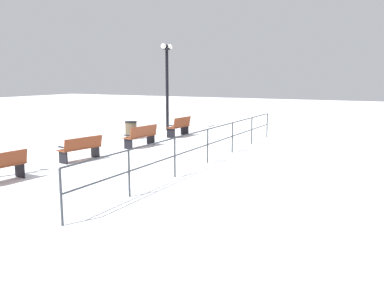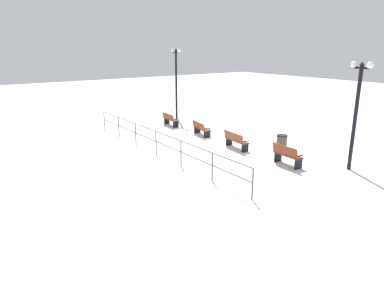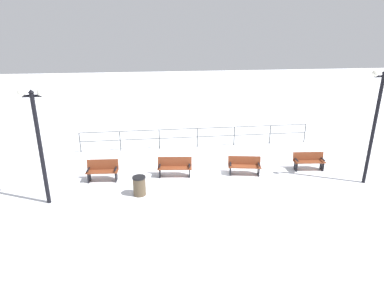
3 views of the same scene
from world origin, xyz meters
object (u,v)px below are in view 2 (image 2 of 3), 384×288
Objects in this scene: bench_nearest at (287,155)px; bench_fourth at (170,119)px; lamppost_near at (357,102)px; trash_bin at (282,143)px; lamppost_middle at (176,75)px; bench_second at (236,140)px; bench_third at (201,128)px.

bench_nearest is 0.93× the size of bench_fourth.
lamppost_near is 5.54× the size of trash_bin.
bench_nearest is at bearing -85.35° from bench_fourth.
lamppost_middle reaches higher than lamppost_near.
bench_second is 2.31m from trash_bin.
bench_nearest is 9.83m from bench_fourth.
bench_nearest is at bearing 133.28° from lamppost_near.
bench_second is at bearing 109.52° from lamppost_near.
trash_bin is at bearing -91.00° from lamppost_middle.
bench_second is at bearing 135.98° from trash_bin.
bench_third is 1.95× the size of trash_bin.
bench_second is 8.98m from lamppost_middle.
lamppost_middle reaches higher than trash_bin.
lamppost_near is 13.54m from lamppost_middle.
lamppost_near is at bearing -42.96° from bench_nearest.
trash_bin is (1.66, -1.61, -0.05)m from bench_second.
bench_third is at bearing 106.27° from trash_bin.
bench_third is 0.32× the size of lamppost_middle.
bench_third is at bearing 100.71° from lamppost_near.
trash_bin is (1.61, 1.67, -0.07)m from bench_nearest.
trash_bin is at bearing -62.84° from bench_third.
lamppost_middle is at bearing 89.00° from trash_bin.
bench_nearest is at bearing -82.65° from bench_second.
lamppost_near is at bearing -76.59° from bench_fourth.
lamppost_middle reaches higher than bench_second.
trash_bin is (1.53, -8.15, -0.04)m from bench_fourth.
bench_second is 0.36× the size of lamppost_near.
bench_nearest is 2.33m from trash_bin.
bench_third is at bearing 92.41° from bench_second.
lamppost_near is 4.36m from trash_bin.
lamppost_middle reaches higher than bench_third.
bench_nearest reaches higher than bench_second.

